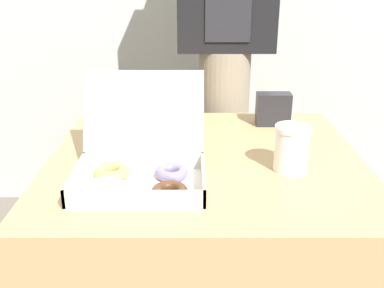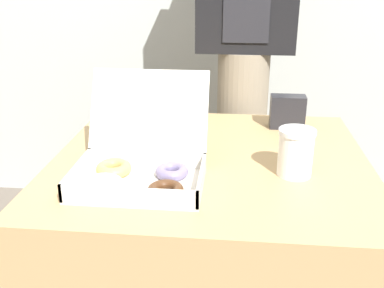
{
  "view_description": "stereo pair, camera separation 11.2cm",
  "coord_description": "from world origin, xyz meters",
  "px_view_note": "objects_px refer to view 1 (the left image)",
  "views": [
    {
      "loc": [
        -0.04,
        -1.26,
        1.28
      ],
      "look_at": [
        -0.04,
        -0.18,
        0.85
      ],
      "focal_mm": 42.0,
      "sensor_mm": 36.0,
      "label": 1
    },
    {
      "loc": [
        0.07,
        -1.26,
        1.28
      ],
      "look_at": [
        -0.04,
        -0.18,
        0.85
      ],
      "focal_mm": 42.0,
      "sensor_mm": 36.0,
      "label": 2
    }
  ],
  "objects_px": {
    "coffee_cup": "(291,148)",
    "donut_box": "(136,168)",
    "napkin_holder": "(272,109)",
    "person_customer": "(225,49)"
  },
  "relations": [
    {
      "from": "coffee_cup",
      "to": "napkin_holder",
      "type": "height_order",
      "value": "coffee_cup"
    },
    {
      "from": "coffee_cup",
      "to": "napkin_holder",
      "type": "relative_size",
      "value": 1.09
    },
    {
      "from": "person_customer",
      "to": "napkin_holder",
      "type": "bearing_deg",
      "value": -63.11
    },
    {
      "from": "napkin_holder",
      "to": "donut_box",
      "type": "bearing_deg",
      "value": -132.33
    },
    {
      "from": "donut_box",
      "to": "coffee_cup",
      "type": "relative_size",
      "value": 2.74
    },
    {
      "from": "donut_box",
      "to": "napkin_holder",
      "type": "height_order",
      "value": "donut_box"
    },
    {
      "from": "coffee_cup",
      "to": "donut_box",
      "type": "bearing_deg",
      "value": -168.67
    },
    {
      "from": "donut_box",
      "to": "person_customer",
      "type": "xyz_separation_m",
      "value": [
        0.28,
        0.79,
        0.18
      ]
    },
    {
      "from": "coffee_cup",
      "to": "person_customer",
      "type": "distance_m",
      "value": 0.74
    },
    {
      "from": "donut_box",
      "to": "coffee_cup",
      "type": "height_order",
      "value": "donut_box"
    }
  ]
}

